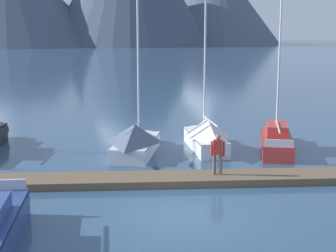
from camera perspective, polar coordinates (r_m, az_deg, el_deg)
name	(u,v)px	position (r m, az deg, el deg)	size (l,w,h in m)	color
ground_plane	(184,218)	(17.12, 1.81, -10.31)	(700.00, 700.00, 0.00)	#2D4C6B
dock	(172,179)	(20.84, 0.49, -6.03)	(23.14, 2.28, 0.30)	brown
sailboat_mid_dock_port	(137,139)	(25.58, -3.57, -1.47)	(2.87, 5.84, 9.16)	silver
sailboat_mid_dock_starboard	(205,133)	(26.65, 4.21, -0.84)	(1.93, 6.11, 8.87)	white
sailboat_far_berth	(276,139)	(27.07, 12.12, -1.44)	(2.88, 6.33, 8.08)	#B2332D
person_on_dock	(218,152)	(20.80, 5.64, -2.93)	(0.58, 0.30, 1.69)	brown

